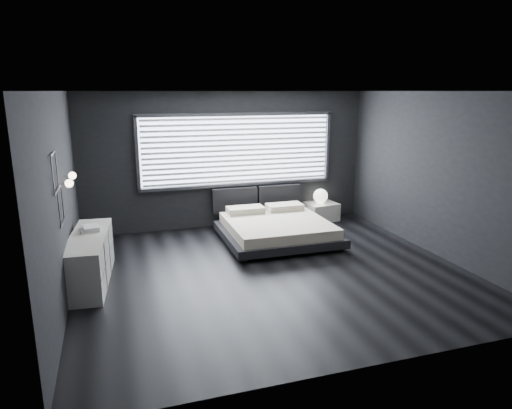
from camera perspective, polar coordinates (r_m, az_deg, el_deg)
name	(u,v)px	position (r m, az deg, el deg)	size (l,w,h in m)	color
room	(273,186)	(6.96, 2.12, 2.38)	(6.04, 6.00, 2.80)	black
window	(238,150)	(9.52, -2.23, 6.81)	(4.14, 0.09, 1.52)	white
headboard	(257,198)	(9.76, 0.15, 0.80)	(1.96, 0.16, 0.52)	black
sconce_near	(69,183)	(6.60, -22.34, 2.46)	(0.18, 0.11, 0.11)	silver
sconce_far	(72,176)	(7.19, -22.00, 3.36)	(0.18, 0.11, 0.11)	silver
wall_art_upper	(55,173)	(5.97, -23.86, 3.65)	(0.01, 0.48, 0.48)	#47474C
wall_art_lower	(61,206)	(6.31, -23.22, -0.16)	(0.01, 0.48, 0.48)	#47474C
bed	(277,228)	(8.74, 2.59, -2.99)	(2.08, 1.98, 0.53)	black
nightstand	(321,211)	(10.25, 8.13, -0.86)	(0.66, 0.55, 0.39)	silver
orb_lamp	(320,196)	(10.17, 8.06, 1.07)	(0.32, 0.32, 0.32)	white
dresser	(90,259)	(7.29, -20.01, -6.37)	(0.69, 1.87, 0.73)	silver
book_stack	(90,228)	(7.42, -19.99, -2.78)	(0.28, 0.37, 0.07)	silver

